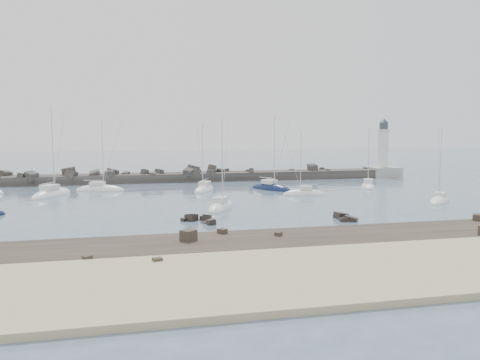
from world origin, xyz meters
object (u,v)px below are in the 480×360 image
sailboat_3 (52,195)px  sailboat_7 (271,189)px  sailboat_6 (221,208)px  sailboat_10 (368,187)px  sailboat_4 (100,190)px  sailboat_9 (439,201)px  sailboat_8 (304,194)px  lighthouse (383,164)px  sailboat_5 (204,190)px

sailboat_3 → sailboat_7: (38.91, -0.11, -0.00)m
sailboat_6 → sailboat_10: size_ratio=1.10×
sailboat_4 → sailboat_9: size_ratio=1.14×
sailboat_7 → sailboat_10: bearing=-3.2°
sailboat_7 → sailboat_8: 9.11m
sailboat_3 → sailboat_10: size_ratio=1.30×
sailboat_9 → sailboat_10: 19.40m
sailboat_10 → sailboat_4: bearing=172.9°
sailboat_9 → sailboat_10: (-1.91, 19.30, 0.02)m
lighthouse → sailboat_6: size_ratio=1.05×
lighthouse → sailboat_3: size_ratio=0.89×
sailboat_9 → lighthouse: bearing=72.5°
sailboat_8 → sailboat_10: (16.03, 7.37, 0.01)m
lighthouse → sailboat_9: (-12.26, -38.98, -2.96)m
sailboat_5 → sailboat_6: 19.92m
lighthouse → sailboat_7: lighthouse is taller
sailboat_4 → sailboat_10: bearing=-7.1°
sailboat_10 → sailboat_7: bearing=176.8°
lighthouse → sailboat_9: size_ratio=1.18×
sailboat_8 → sailboat_9: (17.94, -11.94, -0.01)m
sailboat_6 → sailboat_10: sailboat_6 is taller
sailboat_5 → sailboat_10: bearing=-3.2°
sailboat_6 → sailboat_8: bearing=33.0°
lighthouse → sailboat_9: bearing=-107.5°
sailboat_3 → sailboat_9: sailboat_3 is taller
sailboat_4 → sailboat_6: (18.27, -24.46, 0.01)m
sailboat_3 → sailboat_7: bearing=-0.2°
sailboat_5 → sailboat_9: (33.93, -21.12, -0.02)m
sailboat_4 → sailboat_7: 31.82m
sailboat_7 → sailboat_10: 19.43m
sailboat_3 → sailboat_8: (42.28, -8.56, -0.01)m
sailboat_5 → sailboat_10: sailboat_5 is taller
sailboat_3 → sailboat_6: (25.80, -19.29, -0.01)m
sailboat_4 → sailboat_6: sailboat_4 is taller
lighthouse → sailboat_10: bearing=-125.8°
sailboat_6 → sailboat_10: bearing=29.1°
sailboat_3 → sailboat_10: 58.32m
sailboat_6 → sailboat_9: (34.43, -1.21, -0.02)m
lighthouse → sailboat_7: 38.48m
lighthouse → sailboat_9: 40.96m
sailboat_6 → sailboat_7: sailboat_7 is taller
sailboat_6 → sailboat_9: bearing=-2.0°
sailboat_5 → sailboat_7: size_ratio=0.91×
sailboat_10 → sailboat_8: bearing=-155.3°
lighthouse → sailboat_10: lighthouse is taller
sailboat_6 → sailboat_10: 37.21m
sailboat_9 → sailboat_3: bearing=161.2°
sailboat_5 → sailboat_8: bearing=-29.9°
sailboat_8 → sailboat_9: size_ratio=0.94×
sailboat_4 → sailboat_10: sailboat_4 is taller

